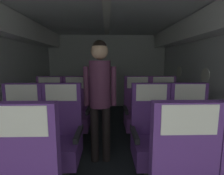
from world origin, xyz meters
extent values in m
cube|color=#23282D|center=(0.00, 2.77, -0.01)|extent=(3.73, 5.94, 0.02)
cube|color=silver|center=(0.00, 2.77, 2.17)|extent=(3.61, 5.54, 0.06)
cube|color=#B6BBBB|center=(0.00, 5.56, 1.08)|extent=(3.61, 0.06, 2.17)
cube|color=white|center=(1.55, 2.77, 1.95)|extent=(0.35, 5.32, 0.36)
cube|color=white|center=(0.00, 2.77, 2.13)|extent=(0.12, 4.99, 0.02)
cylinder|color=white|center=(1.72, 3.33, 1.13)|extent=(0.01, 0.26, 0.26)
cylinder|color=white|center=(1.72, 4.43, 1.13)|extent=(0.01, 0.26, 0.26)
cube|color=#5B3384|center=(-0.55, 1.47, 0.79)|extent=(0.46, 0.09, 0.65)
cube|color=silver|center=(-0.55, 1.42, 1.00)|extent=(0.37, 0.01, 0.20)
cube|color=#5B3384|center=(0.54, 1.47, 0.79)|extent=(0.46, 0.09, 0.65)
cube|color=silver|center=(0.54, 1.42, 1.00)|extent=(0.37, 0.01, 0.20)
cube|color=#38383D|center=(-1.01, 2.24, 0.12)|extent=(0.17, 0.18, 0.23)
cube|color=#5B3384|center=(-1.01, 2.24, 0.35)|extent=(0.46, 0.50, 0.23)
cube|color=#5B3384|center=(-1.01, 2.45, 0.79)|extent=(0.46, 0.09, 0.65)
cube|color=#28282D|center=(-0.79, 2.24, 0.56)|extent=(0.05, 0.42, 0.06)
cube|color=silver|center=(-1.01, 2.40, 1.00)|extent=(0.37, 0.01, 0.20)
cube|color=#38383D|center=(-0.54, 2.25, 0.12)|extent=(0.17, 0.18, 0.23)
cube|color=#5B3384|center=(-0.54, 2.25, 0.35)|extent=(0.46, 0.50, 0.23)
cube|color=#5B3384|center=(-0.54, 2.45, 0.79)|extent=(0.46, 0.09, 0.65)
cube|color=#28282D|center=(-0.32, 2.25, 0.56)|extent=(0.05, 0.42, 0.06)
cube|color=#28282D|center=(-0.76, 2.25, 0.56)|extent=(0.05, 0.42, 0.06)
cube|color=silver|center=(-0.54, 2.40, 1.00)|extent=(0.37, 0.01, 0.20)
cube|color=#38383D|center=(1.00, 2.23, 0.12)|extent=(0.17, 0.18, 0.23)
cube|color=#5B3384|center=(1.00, 2.23, 0.35)|extent=(0.46, 0.50, 0.23)
cube|color=#5B3384|center=(1.00, 2.43, 0.79)|extent=(0.46, 0.09, 0.65)
cube|color=#28282D|center=(1.23, 2.23, 0.56)|extent=(0.05, 0.42, 0.06)
cube|color=#28282D|center=(0.78, 2.23, 0.56)|extent=(0.05, 0.42, 0.06)
cube|color=silver|center=(1.00, 2.38, 1.00)|extent=(0.37, 0.01, 0.20)
cube|color=#38383D|center=(0.54, 2.23, 0.12)|extent=(0.17, 0.18, 0.23)
cube|color=#5B3384|center=(0.54, 2.23, 0.35)|extent=(0.46, 0.50, 0.23)
cube|color=#5B3384|center=(0.54, 2.43, 0.79)|extent=(0.46, 0.09, 0.65)
cube|color=#28282D|center=(0.76, 2.23, 0.56)|extent=(0.05, 0.42, 0.06)
cube|color=#28282D|center=(0.32, 2.23, 0.56)|extent=(0.05, 0.42, 0.06)
cube|color=silver|center=(0.54, 2.38, 1.00)|extent=(0.37, 0.01, 0.20)
cube|color=#38383D|center=(-1.01, 3.21, 0.12)|extent=(0.17, 0.18, 0.23)
cube|color=#753D8E|center=(-1.01, 3.21, 0.35)|extent=(0.46, 0.50, 0.23)
cube|color=#753D8E|center=(-1.01, 3.41, 0.79)|extent=(0.46, 0.09, 0.65)
cube|color=#28282D|center=(-0.79, 3.21, 0.56)|extent=(0.05, 0.42, 0.06)
cube|color=#28282D|center=(-1.23, 3.21, 0.56)|extent=(0.05, 0.42, 0.06)
cube|color=silver|center=(-1.01, 3.36, 1.00)|extent=(0.37, 0.01, 0.20)
cube|color=#38383D|center=(-0.54, 3.21, 0.12)|extent=(0.17, 0.18, 0.23)
cube|color=#753D8E|center=(-0.54, 3.21, 0.35)|extent=(0.46, 0.50, 0.23)
cube|color=#753D8E|center=(-0.54, 3.41, 0.79)|extent=(0.46, 0.09, 0.65)
cube|color=#28282D|center=(-0.32, 3.21, 0.56)|extent=(0.05, 0.42, 0.06)
cube|color=#28282D|center=(-0.76, 3.21, 0.56)|extent=(0.05, 0.42, 0.06)
cube|color=silver|center=(-0.54, 3.36, 1.00)|extent=(0.37, 0.01, 0.20)
cube|color=#38383D|center=(1.00, 3.20, 0.12)|extent=(0.17, 0.18, 0.23)
cube|color=#753D8E|center=(1.00, 3.20, 0.35)|extent=(0.46, 0.50, 0.23)
cube|color=#753D8E|center=(1.00, 3.41, 0.79)|extent=(0.46, 0.09, 0.65)
cube|color=#28282D|center=(1.22, 3.20, 0.56)|extent=(0.05, 0.42, 0.06)
cube|color=#28282D|center=(0.78, 3.20, 0.56)|extent=(0.05, 0.42, 0.06)
cube|color=silver|center=(1.00, 3.36, 1.00)|extent=(0.37, 0.01, 0.20)
cube|color=#38383D|center=(0.54, 3.21, 0.12)|extent=(0.17, 0.18, 0.23)
cube|color=#753D8E|center=(0.54, 3.21, 0.35)|extent=(0.46, 0.50, 0.23)
cube|color=#753D8E|center=(0.54, 3.41, 0.79)|extent=(0.46, 0.09, 0.65)
cube|color=#28282D|center=(0.76, 3.21, 0.56)|extent=(0.05, 0.42, 0.06)
cube|color=#28282D|center=(0.32, 3.21, 0.56)|extent=(0.05, 0.42, 0.06)
cube|color=silver|center=(0.54, 3.36, 1.00)|extent=(0.37, 0.01, 0.20)
cylinder|color=black|center=(-0.17, 2.61, 0.39)|extent=(0.11, 0.11, 0.78)
cylinder|color=black|center=(-0.01, 2.61, 0.39)|extent=(0.11, 0.11, 0.78)
cylinder|color=#5B2D4C|center=(-0.09, 2.61, 1.08)|extent=(0.28, 0.28, 0.61)
cylinder|color=#5B2D4C|center=(-0.27, 2.61, 1.05)|extent=(0.07, 0.07, 0.52)
cylinder|color=#5B2D4C|center=(0.09, 2.61, 1.05)|extent=(0.07, 0.07, 0.52)
sphere|color=tan|center=(-0.09, 2.61, 1.50)|extent=(0.22, 0.22, 0.22)
sphere|color=black|center=(-0.09, 2.61, 1.55)|extent=(0.19, 0.19, 0.19)
camera|label=1|loc=(0.01, 0.39, 1.37)|focal=27.26mm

